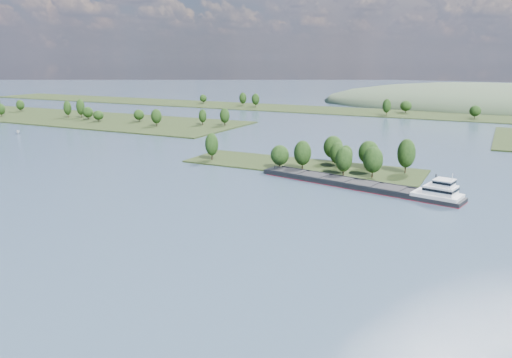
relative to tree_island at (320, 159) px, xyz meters
The scene contains 7 objects.
ground 60.20m from the tree_island, 98.02° to the right, with size 1800.00×1800.00×0.00m, color #35445B.
tree_island is the anchor object (origin of this frame).
left_bank 250.46m from the tree_island, 161.25° to the left, with size 300.00×80.00×15.58m.
back_shoreline 220.35m from the tree_island, 90.25° to the left, with size 900.00×60.00×14.48m.
hill_west 324.69m from the tree_island, 80.85° to the left, with size 320.00×160.00×44.00m, color #3B4C34.
cargo_barge 35.03m from the tree_island, 41.66° to the right, with size 75.44×24.42×10.17m.
motorboat 194.58m from the tree_island, behind, with size 2.02×5.37×2.07m, color silver.
Camera 1 is at (74.46, -11.69, 44.87)m, focal length 35.00 mm.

